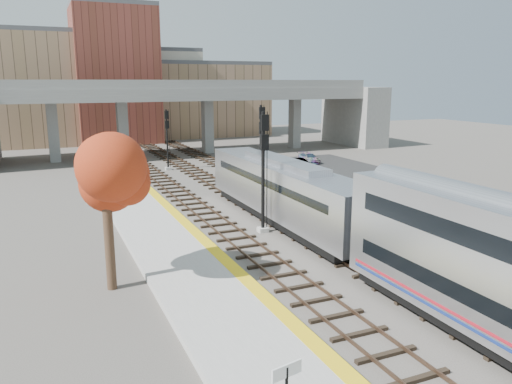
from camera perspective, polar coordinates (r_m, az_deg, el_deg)
name	(u,v)px	position (r m, az deg, el deg)	size (l,w,h in m)	color
ground	(365,282)	(24.60, 12.33, -10.07)	(160.00, 160.00, 0.00)	#47423D
platform	(221,306)	(21.38, -4.06, -12.86)	(4.50, 60.00, 0.35)	#9E9E99
yellow_strip	(262,294)	(21.95, 0.71, -11.62)	(0.70, 60.00, 0.01)	yellow
tracks	(271,215)	(35.24, 1.67, -2.69)	(10.70, 95.00, 0.25)	black
overpass	(192,109)	(65.99, -7.34, 9.39)	(54.00, 12.00, 9.50)	slate
buildings_far	(133,90)	(86.12, -13.90, 11.22)	(43.00, 21.00, 20.60)	#997559
parking_lot	(319,169)	(54.65, 7.16, 2.64)	(14.00, 18.00, 0.04)	black
locomotive	(283,190)	(33.18, 3.12, 0.24)	(3.02, 19.05, 4.10)	#A8AAB2
signal_mast_near	(263,173)	(30.71, 0.86, 2.23)	(0.60, 0.64, 7.55)	#9E9E99
signal_mast_mid	(261,151)	(40.94, 0.59, 4.76)	(0.60, 0.64, 7.48)	#9E9E99
signal_mast_far	(167,141)	(54.07, -10.10, 5.71)	(0.60, 0.64, 6.44)	#9E9E99
tree	(105,178)	(22.83, -16.88, 1.51)	(3.60, 3.60, 6.98)	#382619
car_a	(298,168)	(51.36, 4.85, 2.70)	(1.31, 3.25, 1.11)	#99999E
car_b	(300,163)	(54.61, 5.03, 3.28)	(1.15, 3.30, 1.09)	#99999E
car_c	(309,158)	(58.63, 6.07, 3.90)	(1.55, 3.80, 1.10)	#99999E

